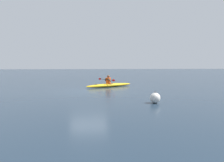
{
  "coord_description": "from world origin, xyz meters",
  "views": [
    {
      "loc": [
        0.09,
        13.66,
        1.79
      ],
      "look_at": [
        -1.68,
        -0.5,
        0.66
      ],
      "focal_mm": 32.02,
      "sensor_mm": 36.0,
      "label": 1
    }
  ],
  "objects": [
    {
      "name": "ground_plane",
      "position": [
        0.0,
        0.0,
        0.0
      ],
      "size": [
        160.0,
        160.0,
        0.0
      ],
      "primitive_type": "plane",
      "color": "#1E2D3D"
    },
    {
      "name": "kayak",
      "position": [
        -1.76,
        -2.69,
        0.14
      ],
      "size": [
        4.16,
        2.59,
        0.28
      ],
      "color": "#EAB214",
      "rests_on": "ground"
    },
    {
      "name": "kayaker",
      "position": [
        -1.62,
        -2.62,
        0.57
      ],
      "size": [
        1.17,
        2.16,
        0.71
      ],
      "color": "#E04C14",
      "rests_on": "kayak"
    },
    {
      "name": "mooring_buoy_white_far",
      "position": [
        -3.08,
        4.67,
        0.25
      ],
      "size": [
        0.5,
        0.5,
        0.54
      ],
      "color": "silver",
      "rests_on": "ground"
    }
  ]
}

